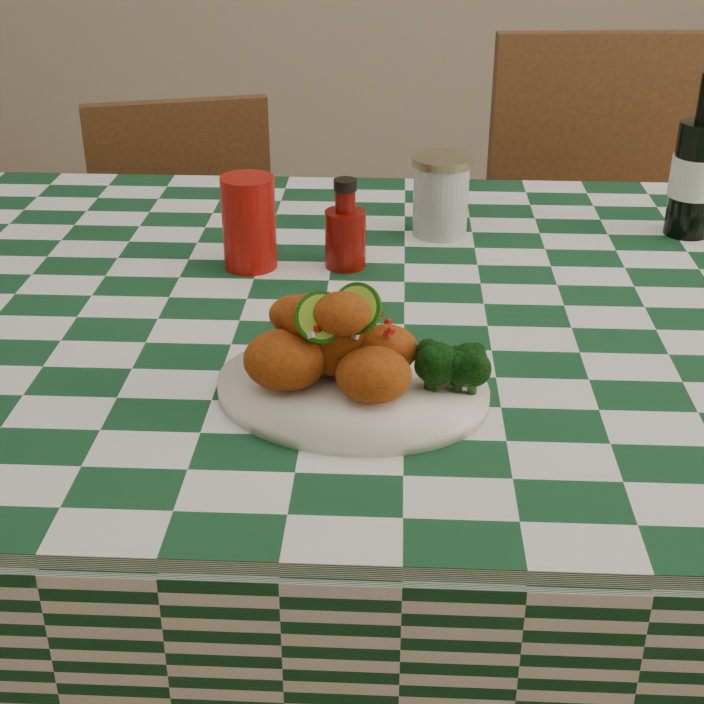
# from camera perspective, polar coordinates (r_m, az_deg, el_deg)

# --- Properties ---
(dining_table) EXTENTS (1.66, 1.06, 0.79)m
(dining_table) POSITION_cam_1_polar(r_m,az_deg,el_deg) (1.48, 2.68, -11.05)
(dining_table) COLOR #144223
(dining_table) RESTS_ON ground
(plate) EXTENTS (0.33, 0.28, 0.02)m
(plate) POSITION_cam_1_polar(r_m,az_deg,el_deg) (1.05, 0.00, -2.23)
(plate) COLOR white
(plate) RESTS_ON dining_table
(fried_chicken_pile) EXTENTS (0.16, 0.12, 0.11)m
(fried_chicken_pile) POSITION_cam_1_polar(r_m,az_deg,el_deg) (1.02, -0.52, 0.79)
(fried_chicken_pile) COLOR #A64210
(fried_chicken_pile) RESTS_ON plate
(broccoli_side) EXTENTS (0.07, 0.07, 0.05)m
(broccoli_side) POSITION_cam_1_polar(r_m,az_deg,el_deg) (1.04, 5.58, -0.37)
(broccoli_side) COLOR black
(broccoli_side) RESTS_ON plate
(red_tumbler) EXTENTS (0.08, 0.08, 0.13)m
(red_tumbler) POSITION_cam_1_polar(r_m,az_deg,el_deg) (1.36, -6.01, 7.49)
(red_tumbler) COLOR #9A0E08
(red_tumbler) RESTS_ON dining_table
(ketchup_bottle) EXTENTS (0.07, 0.07, 0.13)m
(ketchup_bottle) POSITION_cam_1_polar(r_m,az_deg,el_deg) (1.36, -0.39, 7.47)
(ketchup_bottle) COLOR #670A05
(ketchup_bottle) RESTS_ON dining_table
(mason_jar) EXTENTS (0.11, 0.11, 0.12)m
(mason_jar) POSITION_cam_1_polar(r_m,az_deg,el_deg) (1.48, 5.19, 9.03)
(mason_jar) COLOR #B2BCBA
(mason_jar) RESTS_ON dining_table
(beer_bottle) EXTENTS (0.08, 0.08, 0.24)m
(beer_bottle) POSITION_cam_1_polar(r_m,az_deg,el_deg) (1.54, 19.48, 10.68)
(beer_bottle) COLOR black
(beer_bottle) RESTS_ON dining_table
(wooden_chair_left) EXTENTS (0.48, 0.49, 0.84)m
(wooden_chair_left) POSITION_cam_1_polar(r_m,az_deg,el_deg) (2.09, -8.99, 1.88)
(wooden_chair_left) COLOR #472814
(wooden_chair_left) RESTS_ON ground
(wooden_chair_right) EXTENTS (0.48, 0.50, 0.98)m
(wooden_chair_right) POSITION_cam_1_polar(r_m,az_deg,el_deg) (2.07, 14.53, 3.14)
(wooden_chair_right) COLOR #472814
(wooden_chair_right) RESTS_ON ground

